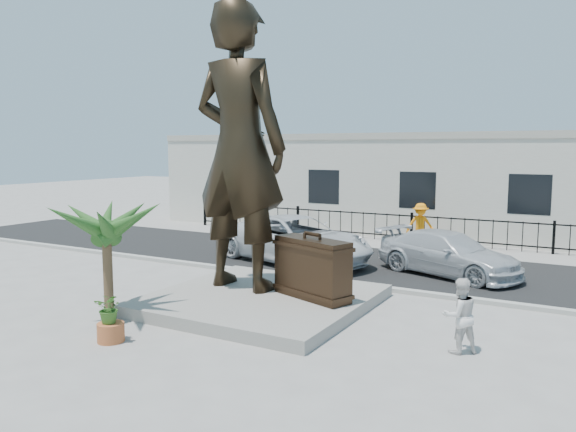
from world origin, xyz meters
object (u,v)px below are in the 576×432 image
object	(u,v)px
suitcase	(312,268)
car_white	(296,239)
tourist	(460,315)
statue	(239,148)

from	to	relation	value
suitcase	car_white	distance (m)	5.80
suitcase	car_white	world-z (taller)	suitcase
tourist	car_white	world-z (taller)	car_white
car_white	statue	bearing A→B (deg)	-150.39
statue	suitcase	xyz separation A→B (m)	(2.17, -0.04, -2.98)
suitcase	car_white	xyz separation A→B (m)	(-3.11, 4.89, -0.22)
car_white	tourist	bearing A→B (deg)	-112.62
suitcase	tourist	xyz separation A→B (m)	(3.88, -1.24, -0.30)
tourist	car_white	size ratio (longest dim) A/B	0.26
suitcase	car_white	bearing A→B (deg)	142.85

